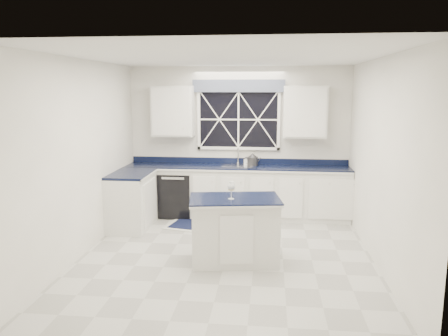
# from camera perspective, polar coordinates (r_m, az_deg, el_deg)

# --- Properties ---
(ground) EXTENTS (4.50, 4.50, 0.00)m
(ground) POSITION_cam_1_polar(r_m,az_deg,el_deg) (6.17, 0.28, -11.53)
(ground) COLOR #B8B8B3
(ground) RESTS_ON ground
(back_wall) EXTENTS (4.00, 0.10, 2.70)m
(back_wall) POSITION_cam_1_polar(r_m,az_deg,el_deg) (8.03, 1.91, 3.51)
(back_wall) COLOR white
(back_wall) RESTS_ON ground
(base_cabinets) EXTENTS (3.99, 1.60, 0.90)m
(base_cabinets) POSITION_cam_1_polar(r_m,az_deg,el_deg) (7.76, -0.83, -3.47)
(base_cabinets) COLOR silver
(base_cabinets) RESTS_ON ground
(countertop) EXTENTS (3.98, 0.64, 0.04)m
(countertop) POSITION_cam_1_polar(r_m,az_deg,el_deg) (7.80, 1.73, 0.12)
(countertop) COLOR black
(countertop) RESTS_ON base_cabinets
(dishwasher) EXTENTS (0.60, 0.58, 0.82)m
(dishwasher) POSITION_cam_1_polar(r_m,az_deg,el_deg) (8.06, -6.13, -3.31)
(dishwasher) COLOR black
(dishwasher) RESTS_ON ground
(window) EXTENTS (1.65, 0.09, 1.26)m
(window) POSITION_cam_1_polar(r_m,az_deg,el_deg) (7.94, 1.90, 6.92)
(window) COLOR black
(window) RESTS_ON ground
(upper_cabinets) EXTENTS (3.10, 0.34, 0.90)m
(upper_cabinets) POSITION_cam_1_polar(r_m,az_deg,el_deg) (7.81, 1.84, 7.38)
(upper_cabinets) COLOR silver
(upper_cabinets) RESTS_ON ground
(faucet) EXTENTS (0.05, 0.20, 0.30)m
(faucet) POSITION_cam_1_polar(r_m,az_deg,el_deg) (7.96, 1.84, 1.63)
(faucet) COLOR #BDBDBF
(faucet) RESTS_ON countertop
(island) EXTENTS (1.28, 0.89, 0.88)m
(island) POSITION_cam_1_polar(r_m,az_deg,el_deg) (5.88, 1.40, -8.06)
(island) COLOR silver
(island) RESTS_ON ground
(rug) EXTENTS (1.46, 1.06, 0.02)m
(rug) POSITION_cam_1_polar(r_m,az_deg,el_deg) (7.49, -2.24, -7.49)
(rug) COLOR beige
(rug) RESTS_ON ground
(kettle) EXTENTS (0.32, 0.21, 0.22)m
(kettle) POSITION_cam_1_polar(r_m,az_deg,el_deg) (7.84, 3.73, 1.07)
(kettle) COLOR #313134
(kettle) RESTS_ON countertop
(wine_glass) EXTENTS (0.10, 0.10, 0.23)m
(wine_glass) POSITION_cam_1_polar(r_m,az_deg,el_deg) (5.66, 0.95, -2.51)
(wine_glass) COLOR silver
(wine_glass) RESTS_ON island
(soap_bottle) EXTENTS (0.08, 0.08, 0.17)m
(soap_bottle) POSITION_cam_1_polar(r_m,az_deg,el_deg) (7.89, 2.88, 0.98)
(soap_bottle) COLOR silver
(soap_bottle) RESTS_ON countertop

